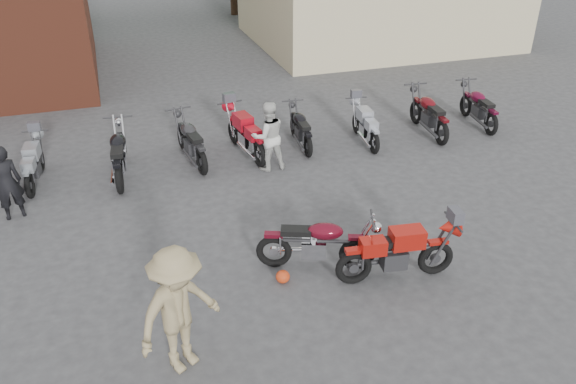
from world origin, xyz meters
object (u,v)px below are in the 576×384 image
object	(u,v)px
row_bike_1	(33,162)
row_bike_8	(479,105)
helmet	(283,277)
row_bike_6	(365,123)
row_bike_5	(301,126)
row_bike_3	(190,139)
sportbike	(399,250)
row_bike_2	(119,152)
row_bike_7	(429,112)
row_bike_4	(245,132)
person_dark	(7,183)
person_tan	(179,311)
person_light	(268,136)
vintage_motorcycle	(318,240)

from	to	relation	value
row_bike_1	row_bike_8	distance (m)	11.51
helmet	row_bike_6	bearing A→B (deg)	52.39
row_bike_8	row_bike_5	bearing A→B (deg)	95.18
helmet	row_bike_3	bearing A→B (deg)	97.36
sportbike	row_bike_1	distance (m)	8.31
row_bike_3	row_bike_2	bearing A→B (deg)	91.89
row_bike_7	row_bike_6	bearing A→B (deg)	95.94
helmet	row_bike_4	distance (m)	5.26
person_dark	row_bike_6	distance (m)	8.43
person_tan	person_dark	bearing A→B (deg)	89.42
row_bike_1	row_bike_2	size ratio (longest dim) A/B	0.85
sportbike	row_bike_1	xyz separation A→B (m)	(-6.08, 5.66, -0.06)
row_bike_1	helmet	bearing A→B (deg)	-135.40
person_light	row_bike_6	xyz separation A→B (m)	(2.81, 0.69, -0.30)
row_bike_8	row_bike_6	bearing A→B (deg)	99.62
helmet	person_dark	bearing A→B (deg)	140.68
row_bike_4	row_bike_5	bearing A→B (deg)	-97.04
helmet	row_bike_8	world-z (taller)	row_bike_8
person_light	row_bike_4	size ratio (longest dim) A/B	0.80
row_bike_2	row_bike_7	world-z (taller)	row_bike_2
row_bike_8	person_dark	bearing A→B (deg)	103.67
person_tan	row_bike_3	size ratio (longest dim) A/B	0.95
person_light	row_bike_8	distance (m)	6.38
row_bike_2	row_bike_3	world-z (taller)	row_bike_2
vintage_motorcycle	person_tan	world-z (taller)	person_tan
vintage_motorcycle	sportbike	bearing A→B (deg)	-9.57
row_bike_7	row_bike_5	bearing A→B (deg)	90.02
person_tan	sportbike	bearing A→B (deg)	-15.48
person_dark	person_tan	world-z (taller)	person_tan
row_bike_2	row_bike_5	xyz separation A→B (m)	(4.49, 0.36, -0.09)
person_light	row_bike_6	world-z (taller)	person_light
person_dark	row_bike_4	world-z (taller)	person_dark
sportbike	row_bike_4	xyz separation A→B (m)	(-1.20, 5.69, 0.02)
row_bike_4	vintage_motorcycle	bearing A→B (deg)	170.68
row_bike_3	row_bike_4	xyz separation A→B (m)	(1.35, 0.00, 0.01)
row_bike_1	row_bike_8	bearing A→B (deg)	-84.83
person_light	row_bike_1	distance (m)	5.28
row_bike_5	person_light	bearing A→B (deg)	135.42
row_bike_7	person_tan	bearing A→B (deg)	134.49
person_dark	row_bike_4	distance (m)	5.42
helmet	row_bike_5	size ratio (longest dim) A/B	0.13
person_tan	row_bike_2	bearing A→B (deg)	66.02
person_tan	row_bike_7	world-z (taller)	person_tan
person_light	row_bike_6	bearing A→B (deg)	-168.97
vintage_motorcycle	person_light	distance (m)	4.06
row_bike_6	row_bike_2	bearing A→B (deg)	95.86
person_dark	person_light	xyz separation A→B (m)	(5.52, 0.53, 0.04)
row_bike_6	row_bike_7	size ratio (longest dim) A/B	0.87
person_dark	row_bike_5	world-z (taller)	person_dark
row_bike_1	row_bike_8	world-z (taller)	row_bike_8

